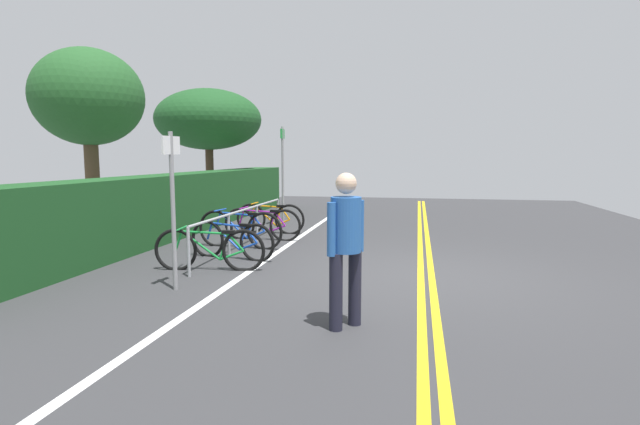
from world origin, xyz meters
name	(u,v)px	position (x,y,z in m)	size (l,w,h in m)	color
ground_plane	(426,277)	(0.00, 0.00, -0.03)	(28.04, 12.29, 0.05)	#353538
centre_line_yellow_inner	(431,276)	(0.00, -0.08, 0.00)	(25.24, 0.10, 0.00)	gold
centre_line_yellow_outer	(421,275)	(0.00, 0.08, 0.00)	(25.24, 0.10, 0.00)	gold
bike_lane_stripe_white	(255,267)	(0.00, 2.73, 0.00)	(25.24, 0.12, 0.00)	white
bike_rack	(244,219)	(1.59, 3.50, 0.59)	(4.83, 0.05, 0.78)	#9EA0A5
bicycle_0	(210,250)	(-0.32, 3.38, 0.33)	(0.46, 1.78, 0.71)	black
bicycle_1	(232,240)	(0.59, 3.36, 0.33)	(0.50, 1.69, 0.71)	black
bicycle_2	(240,229)	(1.62, 3.60, 0.37)	(0.46, 1.83, 0.78)	black
bicycle_3	(262,224)	(2.58, 3.45, 0.34)	(0.46, 1.76, 0.73)	black
bicycle_4	(270,218)	(3.50, 3.55, 0.35)	(0.46, 1.68, 0.74)	black
pedestrian	(346,240)	(-2.49, 0.88, 0.94)	(0.40, 0.34, 1.64)	#1E1E2D
sign_post_near	(173,195)	(-1.49, 3.36, 1.29)	(0.36, 0.08, 2.13)	gray
sign_post_far	(283,168)	(4.67, 3.56, 1.52)	(0.36, 0.06, 2.56)	gray
hedge_backdrop	(179,204)	(3.09, 5.65, 0.70)	(13.78, 0.92, 1.40)	#1C4C21
tree_mid	(88,99)	(2.64, 7.57, 3.12)	(2.46, 2.46, 4.24)	brown
tree_far_right	(208,120)	(7.40, 6.78, 2.96)	(3.38, 3.38, 3.94)	#473323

